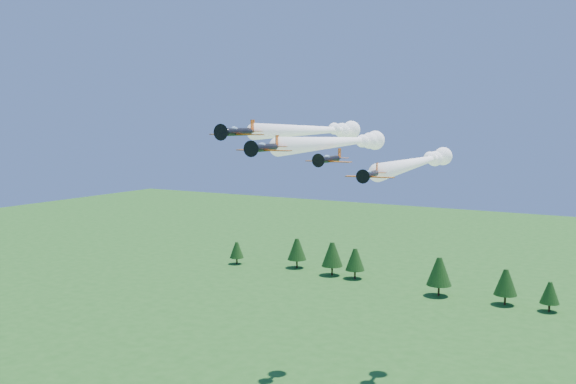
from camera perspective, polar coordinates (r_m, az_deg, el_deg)
The scene contains 5 objects.
plane_lead at distance 108.17m, azimuth 5.05°, elevation 4.49°, with size 10.25×53.97×3.70m.
plane_left at distance 118.53m, azimuth 2.63°, elevation 5.51°, with size 8.56×49.97×3.70m.
plane_right at distance 116.10m, azimuth 11.75°, elevation 2.67°, with size 11.01×57.06×3.70m.
plane_slot at distance 96.54m, azimuth 3.70°, elevation 2.92°, with size 7.22×7.89×2.56m.
treeline at distance 197.14m, azimuth 16.93°, elevation -7.13°, with size 175.79×18.32×11.51m.
Camera 1 is at (43.63, -78.53, 50.80)m, focal length 40.00 mm.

